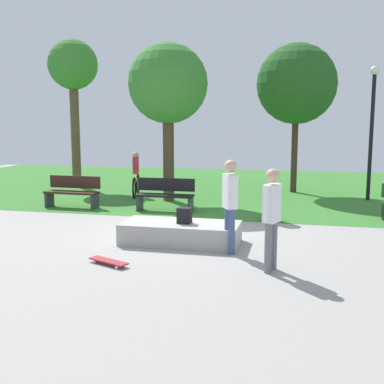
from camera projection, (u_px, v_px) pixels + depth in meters
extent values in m
plane|color=#9E9993|center=(180.00, 229.00, 10.82)|extent=(28.00, 28.00, 0.00)
cube|color=#387A2D|center=(228.00, 186.00, 18.13)|extent=(26.60, 12.82, 0.01)
cube|color=#A8A59E|center=(181.00, 233.00, 9.57)|extent=(2.40, 1.06, 0.43)
cube|color=black|center=(184.00, 215.00, 9.46)|extent=(0.29, 0.21, 0.32)
cylinder|color=slate|center=(268.00, 248.00, 7.64)|extent=(0.12, 0.12, 0.84)
cylinder|color=slate|center=(274.00, 245.00, 7.82)|extent=(0.12, 0.12, 0.84)
cube|color=white|center=(272.00, 203.00, 7.62)|extent=(0.30, 0.37, 0.63)
cylinder|color=white|center=(268.00, 203.00, 7.48)|extent=(0.09, 0.09, 0.58)
cylinder|color=white|center=(276.00, 200.00, 7.76)|extent=(0.09, 0.09, 0.58)
sphere|color=tan|center=(273.00, 176.00, 7.56)|extent=(0.23, 0.23, 0.23)
cylinder|color=#3F5184|center=(232.00, 232.00, 8.72)|extent=(0.12, 0.12, 0.86)
cylinder|color=#3F5184|center=(228.00, 229.00, 8.93)|extent=(0.12, 0.12, 0.86)
cube|color=white|center=(230.00, 191.00, 8.71)|extent=(0.33, 0.38, 0.65)
cylinder|color=white|center=(233.00, 191.00, 8.55)|extent=(0.09, 0.09, 0.59)
cylinder|color=white|center=(227.00, 189.00, 8.87)|extent=(0.09, 0.09, 0.59)
sphere|color=tan|center=(230.00, 166.00, 8.64)|extent=(0.23, 0.23, 0.23)
cube|color=#A5262D|center=(109.00, 261.00, 8.12)|extent=(0.81, 0.50, 0.02)
cylinder|color=silver|center=(94.00, 261.00, 8.23)|extent=(0.06, 0.05, 0.06)
cylinder|color=silver|center=(101.00, 259.00, 8.36)|extent=(0.06, 0.05, 0.06)
cylinder|color=silver|center=(117.00, 267.00, 7.90)|extent=(0.06, 0.05, 0.06)
cylinder|color=silver|center=(123.00, 265.00, 8.03)|extent=(0.06, 0.05, 0.06)
cube|color=#331E14|center=(72.00, 192.00, 13.49)|extent=(1.61, 0.49, 0.06)
cube|color=#331E14|center=(75.00, 182.00, 13.66)|extent=(1.60, 0.11, 0.36)
cube|color=#2D2D33|center=(95.00, 201.00, 13.34)|extent=(0.09, 0.40, 0.45)
cube|color=#2D2D33|center=(49.00, 199.00, 13.71)|extent=(0.09, 0.40, 0.45)
cube|color=black|center=(165.00, 196.00, 12.92)|extent=(1.60, 0.45, 0.06)
cube|color=black|center=(167.00, 184.00, 13.09)|extent=(1.60, 0.07, 0.36)
cube|color=#2D2D33|center=(191.00, 204.00, 12.80)|extent=(0.08, 0.40, 0.45)
cube|color=#2D2D33|center=(140.00, 203.00, 13.11)|extent=(0.08, 0.40, 0.45)
cylinder|color=#4C3823|center=(168.00, 155.00, 14.60)|extent=(0.35, 0.35, 2.91)
sphere|color=#387F2D|center=(168.00, 83.00, 14.27)|extent=(2.45, 2.45, 2.45)
cylinder|color=#42301E|center=(294.00, 151.00, 16.36)|extent=(0.22, 0.22, 2.94)
sphere|color=#23561E|center=(297.00, 84.00, 16.02)|extent=(2.75, 2.75, 2.75)
cylinder|color=brown|center=(75.00, 133.00, 18.02)|extent=(0.34, 0.34, 4.07)
sphere|color=#387F2D|center=(73.00, 64.00, 17.63)|extent=(1.88, 1.88, 1.88)
cylinder|color=black|center=(371.00, 138.00, 14.60)|extent=(0.12, 0.12, 3.92)
sphere|color=silver|center=(375.00, 70.00, 14.29)|extent=(0.28, 0.28, 0.28)
cylinder|color=#1E592D|center=(272.00, 205.00, 11.65)|extent=(0.45, 0.45, 0.83)
torus|color=black|center=(138.00, 184.00, 16.29)|extent=(0.22, 0.71, 0.72)
torus|color=black|center=(134.00, 188.00, 15.20)|extent=(0.22, 0.71, 0.72)
cube|color=#B22626|center=(136.00, 180.00, 15.72)|extent=(0.26, 0.97, 0.08)
cube|color=red|center=(136.00, 165.00, 15.64)|extent=(0.24, 0.31, 0.56)
sphere|color=tan|center=(136.00, 155.00, 15.59)|extent=(0.22, 0.22, 0.22)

